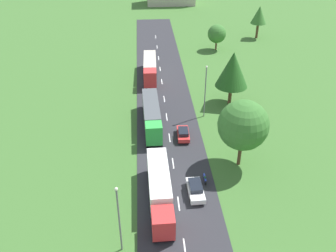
# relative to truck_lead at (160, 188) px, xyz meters

# --- Properties ---
(road) EXTENTS (10.00, 140.00, 0.06)m
(road) POSITION_rel_truck_lead_xyz_m (2.23, 8.85, -2.08)
(road) COLOR #2B2B30
(road) RESTS_ON ground
(lane_marking_centre) EXTENTS (0.16, 118.83, 0.01)m
(lane_marking_centre) POSITION_rel_truck_lead_xyz_m (2.23, 3.40, -2.04)
(lane_marking_centre) COLOR white
(lane_marking_centre) RESTS_ON road
(truck_lead) EXTENTS (2.66, 12.80, 3.61)m
(truck_lead) POSITION_rel_truck_lead_xyz_m (0.00, 0.00, 0.00)
(truck_lead) COLOR red
(truck_lead) RESTS_ON road
(truck_second) EXTENTS (2.77, 13.29, 3.54)m
(truck_second) POSITION_rel_truck_lead_xyz_m (-0.34, 17.68, -0.03)
(truck_second) COLOR green
(truck_second) RESTS_ON road
(truck_third) EXTENTS (2.79, 12.56, 3.58)m
(truck_third) POSITION_rel_truck_lead_xyz_m (-0.03, 36.54, 0.00)
(truck_third) COLOR red
(truck_third) RESTS_ON road
(car_second) EXTENTS (1.96, 4.43, 1.53)m
(car_second) POSITION_rel_truck_lead_xyz_m (4.45, 0.96, -1.25)
(car_second) COLOR white
(car_second) RESTS_ON road
(car_third) EXTENTS (1.89, 4.13, 1.49)m
(car_third) POSITION_rel_truck_lead_xyz_m (4.30, 13.65, -1.27)
(car_third) COLOR red
(car_third) RESTS_ON road
(motorcycle_courier) EXTENTS (0.28, 1.94, 0.91)m
(motorcycle_courier) POSITION_rel_truck_lead_xyz_m (6.01, 3.31, -1.57)
(motorcycle_courier) COLOR black
(motorcycle_courier) RESTS_ON road
(lamppost_lead) EXTENTS (0.36, 0.36, 8.53)m
(lamppost_lead) POSITION_rel_truck_lead_xyz_m (-4.37, -6.85, 2.64)
(lamppost_lead) COLOR slate
(lamppost_lead) RESTS_ON ground
(lamppost_second) EXTENTS (0.36, 0.36, 9.11)m
(lamppost_second) POSITION_rel_truck_lead_xyz_m (8.52, 20.07, 2.93)
(lamppost_second) COLOR slate
(lamppost_second) RESTS_ON ground
(tree_oak) EXTENTS (4.37, 4.37, 6.09)m
(tree_oak) POSITION_rel_truck_lead_xyz_m (16.42, 51.73, 1.79)
(tree_oak) COLOR #513823
(tree_oak) RESTS_ON ground
(tree_birch) EXTENTS (5.63, 5.63, 9.64)m
(tree_birch) POSITION_rel_truck_lead_xyz_m (13.82, 24.32, 4.40)
(tree_birch) COLOR #513823
(tree_birch) RESTS_ON ground
(tree_maple) EXTENTS (3.97, 3.97, 8.21)m
(tree_maple) POSITION_rel_truck_lead_xyz_m (28.67, 59.58, 3.83)
(tree_maple) COLOR #513823
(tree_maple) RESTS_ON ground
(tree_pine) EXTENTS (6.73, 6.73, 9.69)m
(tree_pine) POSITION_rel_truck_lead_xyz_m (11.28, 6.67, 4.20)
(tree_pine) COLOR #513823
(tree_pine) RESTS_ON ground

